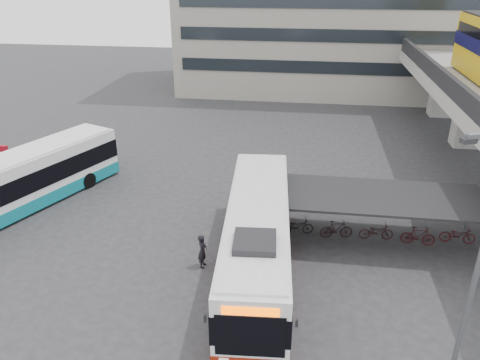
# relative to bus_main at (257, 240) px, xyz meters

# --- Properties ---
(ground) EXTENTS (120.00, 120.00, 0.00)m
(ground) POSITION_rel_bus_main_xyz_m (-2.80, 0.48, -1.69)
(ground) COLOR #28282B
(ground) RESTS_ON ground
(bike_shelter) EXTENTS (10.00, 4.00, 2.54)m
(bike_shelter) POSITION_rel_bus_main_xyz_m (5.70, 3.48, -0.17)
(bike_shelter) COLOR #595B60
(bike_shelter) RESTS_ON ground
(road_markings) EXTENTS (0.15, 7.60, 0.01)m
(road_markings) POSITION_rel_bus_main_xyz_m (-0.30, -2.52, -1.69)
(road_markings) COLOR beige
(road_markings) RESTS_ON ground
(bus_main) EXTENTS (3.53, 12.49, 3.65)m
(bus_main) POSITION_rel_bus_main_xyz_m (0.00, 0.00, 0.00)
(bus_main) COLOR white
(bus_main) RESTS_ON ground
(bus_teal) EXTENTS (6.80, 11.72, 3.44)m
(bus_teal) POSITION_rel_bus_main_xyz_m (-13.71, 4.73, -0.09)
(bus_teal) COLOR white
(bus_teal) RESTS_ON ground
(pedestrian) EXTENTS (0.41, 0.61, 1.66)m
(pedestrian) POSITION_rel_bus_main_xyz_m (-2.52, 0.06, -0.86)
(pedestrian) COLOR black
(pedestrian) RESTS_ON ground
(lamp_post) EXTENTS (1.50, 0.72, 8.94)m
(lamp_post) POSITION_rel_bus_main_xyz_m (6.96, -5.35, 3.40)
(lamp_post) COLOR #595B60
(lamp_post) RESTS_ON ground
(sign_totem_north) EXTENTS (0.59, 0.19, 2.72)m
(sign_totem_north) POSITION_rel_bus_main_xyz_m (-16.38, 6.82, -0.29)
(sign_totem_north) COLOR maroon
(sign_totem_north) RESTS_ON ground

